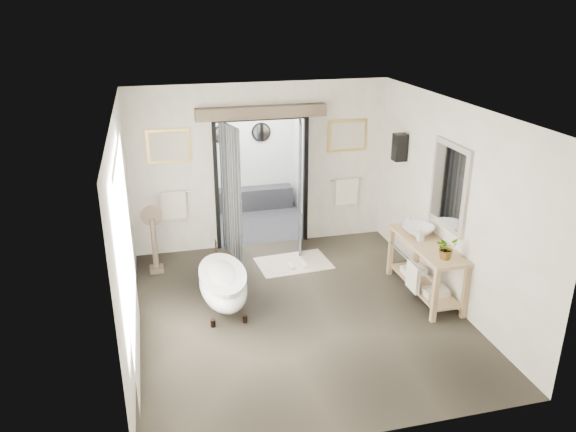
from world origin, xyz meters
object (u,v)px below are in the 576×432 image
object	(u,v)px
clawfoot_tub	(223,284)
basin	(418,231)
vanity	(425,264)
rug	(294,263)

from	to	relation	value
clawfoot_tub	basin	xyz separation A→B (m)	(2.94, -0.14, 0.58)
basin	clawfoot_tub	bearing A→B (deg)	-162.92
vanity	rug	world-z (taller)	vanity
vanity	basin	world-z (taller)	basin
clawfoot_tub	basin	distance (m)	3.00
vanity	basin	distance (m)	0.51
clawfoot_tub	vanity	xyz separation A→B (m)	(2.96, -0.41, 0.15)
vanity	rug	distance (m)	2.26
rug	basin	world-z (taller)	basin
rug	basin	xyz separation A→B (m)	(1.60, -1.23, 0.93)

